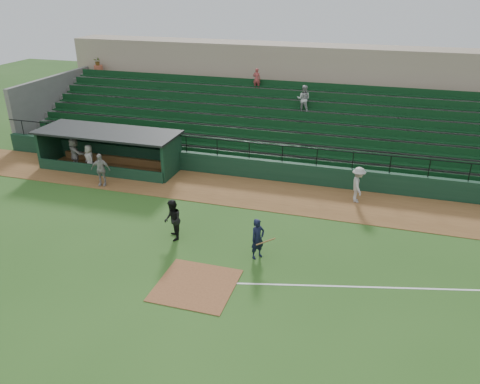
# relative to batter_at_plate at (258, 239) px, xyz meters

# --- Properties ---
(ground) EXTENTS (90.00, 90.00, 0.00)m
(ground) POSITION_rel_batter_at_plate_xyz_m (-1.78, -1.67, -0.91)
(ground) COLOR #264E19
(ground) RESTS_ON ground
(warning_track) EXTENTS (40.00, 4.00, 0.03)m
(warning_track) POSITION_rel_batter_at_plate_xyz_m (-1.78, 6.33, -0.90)
(warning_track) COLOR brown
(warning_track) RESTS_ON ground
(home_plate_dirt) EXTENTS (3.00, 3.00, 0.03)m
(home_plate_dirt) POSITION_rel_batter_at_plate_xyz_m (-1.78, -2.67, -0.90)
(home_plate_dirt) COLOR brown
(home_plate_dirt) RESTS_ON ground
(foul_line) EXTENTS (17.49, 4.44, 0.01)m
(foul_line) POSITION_rel_batter_at_plate_xyz_m (6.22, -0.47, -0.91)
(foul_line) COLOR white
(foul_line) RESTS_ON ground
(stadium_structure) EXTENTS (38.00, 13.08, 6.40)m
(stadium_structure) POSITION_rel_batter_at_plate_xyz_m (-1.79, 14.78, 1.39)
(stadium_structure) COLOR black
(stadium_structure) RESTS_ON ground
(dugout) EXTENTS (8.90, 3.20, 2.42)m
(dugout) POSITION_rel_batter_at_plate_xyz_m (-11.53, 7.88, 0.42)
(dugout) COLOR black
(dugout) RESTS_ON ground
(batter_at_plate) EXTENTS (1.17, 0.79, 1.82)m
(batter_at_plate) POSITION_rel_batter_at_plate_xyz_m (0.00, 0.00, 0.00)
(batter_at_plate) COLOR black
(batter_at_plate) RESTS_ON ground
(umpire) EXTENTS (1.10, 1.18, 1.94)m
(umpire) POSITION_rel_batter_at_plate_xyz_m (-4.10, 0.40, 0.06)
(umpire) COLOR black
(umpire) RESTS_ON ground
(runner) EXTENTS (0.98, 1.38, 1.94)m
(runner) POSITION_rel_batter_at_plate_xyz_m (3.67, 6.86, 0.09)
(runner) COLOR #A49E9A
(runner) RESTS_ON warning_track
(dugout_player_a) EXTENTS (1.20, 0.70, 1.91)m
(dugout_player_a) POSITION_rel_batter_at_plate_xyz_m (-10.56, 4.84, 0.08)
(dugout_player_a) COLOR #9B9691
(dugout_player_a) RESTS_ON warning_track
(dugout_player_b) EXTENTS (1.01, 0.95, 1.74)m
(dugout_player_b) POSITION_rel_batter_at_plate_xyz_m (-12.34, 6.45, -0.01)
(dugout_player_b) COLOR #A9A39E
(dugout_player_b) RESTS_ON warning_track
(dugout_player_c) EXTENTS (1.83, 1.43, 1.93)m
(dugout_player_c) POSITION_rel_batter_at_plate_xyz_m (-13.68, 6.89, 0.09)
(dugout_player_c) COLOR #A39D98
(dugout_player_c) RESTS_ON warning_track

